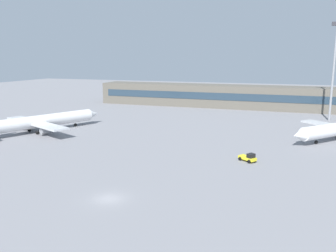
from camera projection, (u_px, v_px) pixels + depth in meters
ground_plane at (188, 139)px, 87.73m from camera, size 400.00×400.00×0.00m
terminal_building at (230, 96)px, 142.51m from camera, size 110.58×12.13×9.00m
airplane_near at (40, 122)px, 95.57m from camera, size 26.26×36.49×9.55m
baggage_tug_yellow at (248, 158)px, 68.75m from camera, size 3.80×3.31×1.75m
floodlight_tower_west at (334, 66)px, 110.05m from camera, size 3.20×0.80×30.83m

